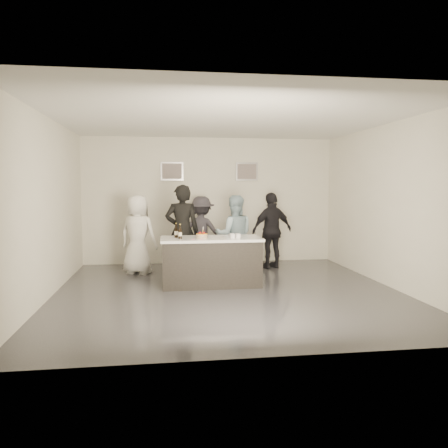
{
  "coord_description": "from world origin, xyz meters",
  "views": [
    {
      "loc": [
        -1.11,
        -7.49,
        1.86
      ],
      "look_at": [
        0.0,
        0.5,
        1.15
      ],
      "focal_mm": 35.0,
      "sensor_mm": 36.0,
      "label": 1
    }
  ],
  "objects_px": {
    "person_main_blue": "(234,235)",
    "person_guest_left": "(138,234)",
    "beer_bottle_a": "(176,231)",
    "person_guest_back": "(201,232)",
    "person_guest_right": "(272,230)",
    "person_main_black": "(182,231)",
    "cake": "(202,236)",
    "beer_bottle_b": "(180,232)",
    "bar_counter": "(211,261)"
  },
  "relations": [
    {
      "from": "beer_bottle_a",
      "to": "person_guest_right",
      "type": "xyz_separation_m",
      "value": [
        2.19,
        1.43,
        -0.18
      ]
    },
    {
      "from": "beer_bottle_b",
      "to": "person_guest_right",
      "type": "relative_size",
      "value": 0.15
    },
    {
      "from": "beer_bottle_a",
      "to": "person_main_black",
      "type": "height_order",
      "value": "person_main_black"
    },
    {
      "from": "person_main_black",
      "to": "person_guest_right",
      "type": "bearing_deg",
      "value": -158.99
    },
    {
      "from": "person_guest_left",
      "to": "person_guest_right",
      "type": "relative_size",
      "value": 0.98
    },
    {
      "from": "cake",
      "to": "beer_bottle_a",
      "type": "relative_size",
      "value": 0.79
    },
    {
      "from": "person_main_blue",
      "to": "person_guest_back",
      "type": "relative_size",
      "value": 1.03
    },
    {
      "from": "beer_bottle_b",
      "to": "person_main_black",
      "type": "xyz_separation_m",
      "value": [
        0.08,
        0.98,
        -0.09
      ]
    },
    {
      "from": "person_guest_right",
      "to": "person_guest_back",
      "type": "distance_m",
      "value": 1.6
    },
    {
      "from": "person_main_blue",
      "to": "person_guest_left",
      "type": "bearing_deg",
      "value": -5.32
    },
    {
      "from": "beer_bottle_a",
      "to": "beer_bottle_b",
      "type": "bearing_deg",
      "value": -73.39
    },
    {
      "from": "person_guest_left",
      "to": "person_guest_back",
      "type": "height_order",
      "value": "person_guest_left"
    },
    {
      "from": "bar_counter",
      "to": "beer_bottle_a",
      "type": "height_order",
      "value": "beer_bottle_a"
    },
    {
      "from": "beer_bottle_a",
      "to": "person_main_black",
      "type": "relative_size",
      "value": 0.14
    },
    {
      "from": "bar_counter",
      "to": "person_guest_left",
      "type": "relative_size",
      "value": 1.11
    },
    {
      "from": "beer_bottle_a",
      "to": "person_guest_back",
      "type": "distance_m",
      "value": 1.91
    },
    {
      "from": "beer_bottle_a",
      "to": "person_guest_left",
      "type": "relative_size",
      "value": 0.16
    },
    {
      "from": "person_main_black",
      "to": "person_main_blue",
      "type": "relative_size",
      "value": 1.13
    },
    {
      "from": "cake",
      "to": "beer_bottle_b",
      "type": "distance_m",
      "value": 0.41
    },
    {
      "from": "beer_bottle_a",
      "to": "person_guest_back",
      "type": "relative_size",
      "value": 0.16
    },
    {
      "from": "cake",
      "to": "person_main_blue",
      "type": "relative_size",
      "value": 0.12
    },
    {
      "from": "cake",
      "to": "beer_bottle_a",
      "type": "height_order",
      "value": "beer_bottle_a"
    },
    {
      "from": "beer_bottle_a",
      "to": "person_main_blue",
      "type": "relative_size",
      "value": 0.16
    },
    {
      "from": "cake",
      "to": "person_guest_back",
      "type": "distance_m",
      "value": 1.99
    },
    {
      "from": "beer_bottle_b",
      "to": "person_guest_right",
      "type": "xyz_separation_m",
      "value": [
        2.12,
        1.65,
        -0.18
      ]
    },
    {
      "from": "bar_counter",
      "to": "cake",
      "type": "height_order",
      "value": "cake"
    },
    {
      "from": "bar_counter",
      "to": "cake",
      "type": "bearing_deg",
      "value": -152.32
    },
    {
      "from": "cake",
      "to": "person_guest_back",
      "type": "height_order",
      "value": "person_guest_back"
    },
    {
      "from": "bar_counter",
      "to": "beer_bottle_b",
      "type": "xyz_separation_m",
      "value": [
        -0.58,
        -0.13,
        0.58
      ]
    },
    {
      "from": "person_guest_left",
      "to": "beer_bottle_b",
      "type": "bearing_deg",
      "value": 147.33
    },
    {
      "from": "cake",
      "to": "person_guest_left",
      "type": "relative_size",
      "value": 0.12
    },
    {
      "from": "bar_counter",
      "to": "beer_bottle_b",
      "type": "distance_m",
      "value": 0.83
    },
    {
      "from": "person_main_blue",
      "to": "person_guest_left",
      "type": "relative_size",
      "value": 0.99
    },
    {
      "from": "cake",
      "to": "person_main_blue",
      "type": "height_order",
      "value": "person_main_blue"
    },
    {
      "from": "beer_bottle_b",
      "to": "bar_counter",
      "type": "bearing_deg",
      "value": 12.66
    },
    {
      "from": "person_guest_right",
      "to": "cake",
      "type": "bearing_deg",
      "value": 24.53
    },
    {
      "from": "cake",
      "to": "person_guest_left",
      "type": "xyz_separation_m",
      "value": [
        -1.23,
        1.38,
        -0.1
      ]
    },
    {
      "from": "beer_bottle_a",
      "to": "person_main_black",
      "type": "xyz_separation_m",
      "value": [
        0.14,
        0.76,
        -0.09
      ]
    },
    {
      "from": "cake",
      "to": "beer_bottle_a",
      "type": "xyz_separation_m",
      "value": [
        -0.46,
        0.18,
        0.09
      ]
    },
    {
      "from": "person_guest_right",
      "to": "person_guest_back",
      "type": "xyz_separation_m",
      "value": [
        -1.56,
        0.36,
        -0.05
      ]
    },
    {
      "from": "bar_counter",
      "to": "person_guest_right",
      "type": "distance_m",
      "value": 2.21
    },
    {
      "from": "beer_bottle_a",
      "to": "person_main_black",
      "type": "distance_m",
      "value": 0.78
    },
    {
      "from": "beer_bottle_a",
      "to": "person_guest_right",
      "type": "bearing_deg",
      "value": 33.23
    },
    {
      "from": "person_main_black",
      "to": "person_guest_back",
      "type": "xyz_separation_m",
      "value": [
        0.48,
        1.03,
        -0.13
      ]
    },
    {
      "from": "beer_bottle_b",
      "to": "person_guest_back",
      "type": "distance_m",
      "value": 2.1
    },
    {
      "from": "person_main_black",
      "to": "bar_counter",
      "type": "bearing_deg",
      "value": 123.15
    },
    {
      "from": "bar_counter",
      "to": "person_guest_back",
      "type": "bearing_deg",
      "value": 90.43
    },
    {
      "from": "cake",
      "to": "person_guest_right",
      "type": "relative_size",
      "value": 0.12
    },
    {
      "from": "beer_bottle_b",
      "to": "person_main_black",
      "type": "bearing_deg",
      "value": 85.4
    },
    {
      "from": "person_main_black",
      "to": "person_guest_back",
      "type": "bearing_deg",
      "value": -112.26
    }
  ]
}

